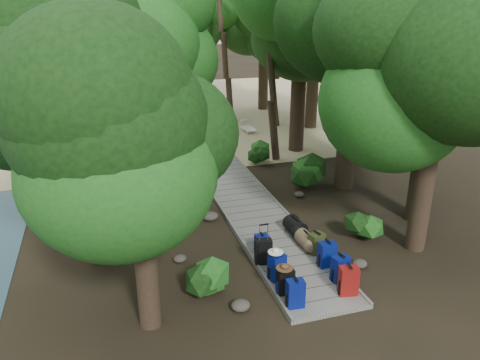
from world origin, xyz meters
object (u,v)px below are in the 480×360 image
object	(u,v)px
backpack_left_a	(295,292)
suitcase_on_boardwalk	(263,252)
duffel_right_khaki	(306,240)
lone_suitcase_on_sand	(212,140)
backpack_right_a	(349,279)
backpack_right_b	(340,267)
backpack_left_d	(262,243)
sun_lounger	(249,126)
backpack_right_d	(316,242)
backpack_left_c	(277,266)
backpack_right_c	(327,253)
duffel_right_black	(295,226)
kayak	(135,135)
backpack_left_b	(285,280)

from	to	relation	value
backpack_left_a	suitcase_on_boardwalk	bearing A→B (deg)	96.55
duffel_right_khaki	suitcase_on_boardwalk	bearing A→B (deg)	-164.07
backpack_left_a	lone_suitcase_on_sand	xyz separation A→B (m)	(1.13, 12.43, -0.10)
backpack_right_a	backpack_right_b	world-z (taller)	backpack_right_a
backpack_left_d	lone_suitcase_on_sand	xyz separation A→B (m)	(1.04, 9.93, -0.01)
backpack_left_a	sun_lounger	xyz separation A→B (m)	(3.62, 14.63, -0.18)
backpack_left_a	suitcase_on_boardwalk	xyz separation A→B (m)	(-0.07, 1.92, -0.03)
backpack_right_d	duffel_right_khaki	distance (m)	0.39
backpack_right_b	backpack_left_a	bearing A→B (deg)	-165.89
backpack_right_a	suitcase_on_boardwalk	size ratio (longest dim) A/B	1.13
backpack_right_b	lone_suitcase_on_sand	distance (m)	11.80
suitcase_on_boardwalk	lone_suitcase_on_sand	bearing A→B (deg)	94.30
backpack_left_c	backpack_right_c	xyz separation A→B (m)	(1.44, 0.20, 0.00)
suitcase_on_boardwalk	sun_lounger	distance (m)	13.23
lone_suitcase_on_sand	sun_lounger	size ratio (longest dim) A/B	0.41
backpack_right_a	backpack_right_b	xyz separation A→B (m)	(0.08, 0.54, -0.02)
sun_lounger	backpack_right_d	bearing A→B (deg)	-103.05
backpack_right_c	sun_lounger	xyz separation A→B (m)	(2.17, 13.29, -0.18)
backpack_right_b	duffel_right_black	world-z (taller)	backpack_right_b
suitcase_on_boardwalk	kayak	size ratio (longest dim) A/B	0.21
duffel_right_black	sun_lounger	distance (m)	11.61
suitcase_on_boardwalk	backpack_left_b	bearing A→B (deg)	-77.23
duffel_right_black	lone_suitcase_on_sand	world-z (taller)	lone_suitcase_on_sand
backpack_left_c	kayak	bearing A→B (deg)	79.99
suitcase_on_boardwalk	kayak	world-z (taller)	suitcase_on_boardwalk
backpack_right_d	duffel_right_khaki	bearing A→B (deg)	94.39
duffel_right_black	lone_suitcase_on_sand	size ratio (longest dim) A/B	0.96
kayak	backpack_right_d	bearing A→B (deg)	-53.34
backpack_right_b	suitcase_on_boardwalk	bearing A→B (deg)	130.21
duffel_right_black	suitcase_on_boardwalk	world-z (taller)	suitcase_on_boardwalk
backpack_right_c	suitcase_on_boardwalk	distance (m)	1.63
kayak	sun_lounger	world-z (taller)	sun_lounger
duffel_right_black	kayak	bearing A→B (deg)	96.83
backpack_left_b	lone_suitcase_on_sand	size ratio (longest dim) A/B	0.95
backpack_right_c	backpack_right_d	xyz separation A→B (m)	(0.04, 0.69, -0.06)
backpack_right_d	lone_suitcase_on_sand	xyz separation A→B (m)	(-0.36, 10.39, -0.04)
backpack_left_d	duffel_right_khaki	bearing A→B (deg)	-8.22
backpack_right_b	kayak	size ratio (longest dim) A/B	0.23
kayak	backpack_left_d	bearing A→B (deg)	-58.78
backpack_right_b	lone_suitcase_on_sand	size ratio (longest dim) A/B	0.99
backpack_left_a	backpack_right_b	world-z (taller)	backpack_left_a
backpack_left_d	duffel_right_black	bearing A→B (deg)	26.42
kayak	sun_lounger	size ratio (longest dim) A/B	1.79
backpack_left_c	sun_lounger	distance (m)	13.96
duffel_right_black	kayak	world-z (taller)	duffel_right_black
backpack_right_c	sun_lounger	world-z (taller)	backpack_right_c
backpack_right_d	backpack_right_a	bearing A→B (deg)	-110.20
backpack_left_a	duffel_right_khaki	xyz separation A→B (m)	(1.35, 2.39, -0.15)
backpack_left_c	duffel_right_black	xyz separation A→B (m)	(1.38, 2.09, -0.14)
kayak	backpack_left_a	bearing A→B (deg)	-60.80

